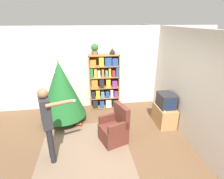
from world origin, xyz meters
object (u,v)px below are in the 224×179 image
christmas_tree (61,90)px  armchair (115,129)px  bookshelf (104,82)px  standing_person (47,120)px  television (166,100)px  potted_plant (95,48)px  table_lamp (112,51)px

christmas_tree → armchair: christmas_tree is taller
christmas_tree → armchair: bearing=-39.8°
bookshelf → standing_person: bookshelf is taller
television → christmas_tree: size_ratio=0.28×
television → standing_person: (-2.88, -0.94, 0.22)m
armchair → potted_plant: bearing=170.5°
armchair → standing_person: 1.58m
standing_person → potted_plant: 2.66m
christmas_tree → table_lamp: size_ratio=9.15×
christmas_tree → standing_person: (-0.09, -1.50, -0.03)m
bookshelf → television: (1.55, -1.26, -0.15)m
potted_plant → table_lamp: size_ratio=1.64×
armchair → table_lamp: bearing=153.7°
television → table_lamp: table_lamp is taller
bookshelf → potted_plant: size_ratio=5.41×
christmas_tree → standing_person: size_ratio=1.13×
potted_plant → table_lamp: (0.53, 0.00, -0.09)m
bookshelf → television: bookshelf is taller
television → armchair: 1.64m
standing_person → potted_plant: (1.08, 2.21, 1.01)m
bookshelf → standing_person: bearing=-121.3°
christmas_tree → standing_person: 1.50m
christmas_tree → television: bearing=-11.4°
table_lamp → standing_person: bearing=-126.1°
armchair → potted_plant: potted_plant is taller
television → table_lamp: 2.13m
table_lamp → armchair: bearing=-96.9°
bookshelf → armchair: size_ratio=1.94×
armchair → table_lamp: 2.39m
standing_person → christmas_tree: bearing=158.7°
christmas_tree → table_lamp: 1.90m
armchair → potted_plant: (-0.31, 1.79, 1.65)m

